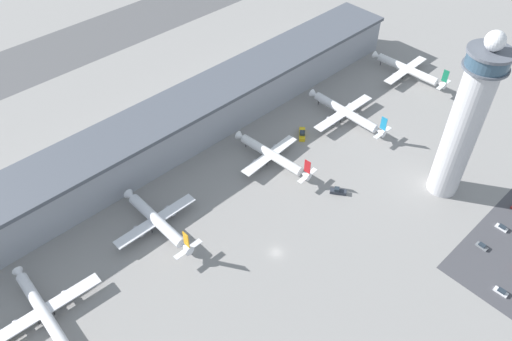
# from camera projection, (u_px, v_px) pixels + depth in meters

# --- Properties ---
(ground_plane) EXTENTS (1000.00, 1000.00, 0.00)m
(ground_plane) POSITION_uv_depth(u_px,v_px,m) (276.00, 253.00, 173.59)
(ground_plane) COLOR gray
(terminal_building) EXTENTS (272.24, 25.00, 19.31)m
(terminal_building) POSITION_uv_depth(u_px,v_px,m) (156.00, 137.00, 203.48)
(terminal_building) COLOR #9399A3
(terminal_building) RESTS_ON ground
(runway_strip) EXTENTS (408.37, 44.00, 0.01)m
(runway_strip) POSITION_uv_depth(u_px,v_px,m) (43.00, 58.00, 265.77)
(runway_strip) COLOR #515154
(runway_strip) RESTS_ON ground
(control_tower) EXTENTS (14.97, 14.97, 67.46)m
(control_tower) POSITION_uv_depth(u_px,v_px,m) (465.00, 122.00, 173.63)
(control_tower) COLOR #BCBCC1
(control_tower) RESTS_ON ground
(airplane_gate_bravo) EXTENTS (37.98, 41.18, 11.56)m
(airplane_gate_bravo) POSITION_uv_depth(u_px,v_px,m) (44.00, 313.00, 152.37)
(airplane_gate_bravo) COLOR white
(airplane_gate_bravo) RESTS_ON ground
(airplane_gate_charlie) EXTENTS (33.37, 37.50, 12.74)m
(airplane_gate_charlie) POSITION_uv_depth(u_px,v_px,m) (157.00, 221.00, 178.43)
(airplane_gate_charlie) COLOR silver
(airplane_gate_charlie) RESTS_ON ground
(airplane_gate_delta) EXTENTS (30.35, 38.98, 11.96)m
(airplane_gate_delta) POSITION_uv_depth(u_px,v_px,m) (271.00, 155.00, 204.12)
(airplane_gate_delta) COLOR white
(airplane_gate_delta) RESTS_ON ground
(airplane_gate_echo) EXTENTS (35.82, 41.90, 12.40)m
(airplane_gate_echo) POSITION_uv_depth(u_px,v_px,m) (346.00, 112.00, 224.43)
(airplane_gate_echo) COLOR white
(airplane_gate_echo) RESTS_ON ground
(airplane_gate_foxtrot) EXTENTS (32.57, 41.38, 12.48)m
(airplane_gate_foxtrot) POSITION_uv_depth(u_px,v_px,m) (408.00, 70.00, 249.85)
(airplane_gate_foxtrot) COLOR white
(airplane_gate_foxtrot) RESTS_ON ground
(service_truck_catering) EXTENTS (5.55, 6.40, 2.59)m
(service_truck_catering) POSITION_uv_depth(u_px,v_px,m) (338.00, 191.00, 193.65)
(service_truck_catering) COLOR black
(service_truck_catering) RESTS_ON ground
(service_truck_water) EXTENTS (7.86, 7.50, 2.93)m
(service_truck_water) POSITION_uv_depth(u_px,v_px,m) (302.00, 134.00, 218.47)
(service_truck_water) COLOR black
(service_truck_water) RESTS_ON ground
(car_maroon_suv) EXTENTS (1.98, 4.59, 1.46)m
(car_maroon_suv) POSITION_uv_depth(u_px,v_px,m) (501.00, 292.00, 161.66)
(car_maroon_suv) COLOR black
(car_maroon_suv) RESTS_ON ground
(car_blue_compact) EXTENTS (1.74, 4.32, 1.49)m
(car_blue_compact) POSITION_uv_depth(u_px,v_px,m) (502.00, 228.00, 180.96)
(car_blue_compact) COLOR black
(car_blue_compact) RESTS_ON ground
(car_navy_sedan) EXTENTS (1.88, 4.21, 1.50)m
(car_navy_sedan) POSITION_uv_depth(u_px,v_px,m) (482.00, 246.00, 174.90)
(car_navy_sedan) COLOR black
(car_navy_sedan) RESTS_ON ground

